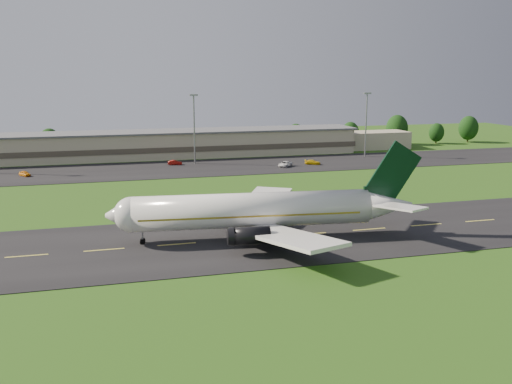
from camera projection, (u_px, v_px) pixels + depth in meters
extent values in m
plane|color=#294C13|center=(245.00, 239.00, 91.91)|extent=(360.00, 360.00, 0.00)
cube|color=black|center=(245.00, 239.00, 91.90)|extent=(220.00, 30.00, 0.10)
cube|color=black|center=(182.00, 169.00, 159.87)|extent=(260.00, 30.00, 0.10)
cylinder|color=white|center=(253.00, 210.00, 91.26)|extent=(38.38, 9.71, 5.60)
sphere|color=white|center=(132.00, 215.00, 88.33)|extent=(5.60, 5.60, 5.60)
cone|color=white|center=(118.00, 215.00, 88.02)|extent=(4.56, 5.78, 5.38)
cone|color=white|center=(386.00, 205.00, 94.72)|extent=(9.55, 6.44, 5.49)
cube|color=olive|center=(250.00, 212.00, 91.25)|extent=(35.41, 9.43, 0.28)
cube|color=black|center=(128.00, 211.00, 88.12)|extent=(2.32, 3.20, 0.65)
cube|color=white|center=(288.00, 237.00, 81.47)|extent=(12.45, 20.21, 2.20)
cube|color=white|center=(263.00, 203.00, 102.73)|extent=(15.61, 19.92, 2.20)
cube|color=white|center=(398.00, 207.00, 89.70)|extent=(6.86, 9.38, 0.91)
cube|color=white|center=(376.00, 194.00, 99.37)|extent=(8.09, 9.28, 0.91)
cube|color=black|center=(378.00, 195.00, 94.12)|extent=(5.03, 1.09, 3.00)
cube|color=black|center=(394.00, 172.00, 93.75)|extent=(9.43, 1.48, 10.55)
cylinder|color=black|center=(251.00, 236.00, 83.68)|extent=(5.86, 3.29, 2.70)
cylinder|color=black|center=(237.00, 210.00, 99.15)|extent=(5.86, 3.29, 2.70)
cube|color=tan|center=(171.00, 144.00, 181.72)|extent=(120.00, 15.00, 8.00)
cube|color=#4C4438|center=(171.00, 147.00, 181.88)|extent=(121.00, 15.40, 1.60)
cube|color=#595B60|center=(171.00, 131.00, 180.87)|extent=(122.00, 16.00, 0.50)
cube|color=tan|center=(368.00, 140.00, 201.91)|extent=(28.00, 11.00, 6.00)
cylinder|color=gray|center=(194.00, 130.00, 166.68)|extent=(0.44, 0.44, 20.00)
cube|color=gray|center=(193.00, 95.00, 164.61)|extent=(2.40, 1.20, 0.50)
cylinder|color=gray|center=(366.00, 125.00, 180.90)|extent=(0.44, 0.44, 20.00)
cube|color=gray|center=(367.00, 93.00, 178.83)|extent=(2.40, 1.20, 0.50)
cylinder|color=black|center=(50.00, 152.00, 183.18)|extent=(0.56, 0.56, 2.84)
ellipsoid|color=black|center=(50.00, 141.00, 182.47)|extent=(6.64, 6.64, 8.30)
cylinder|color=black|center=(296.00, 144.00, 204.71)|extent=(0.56, 0.56, 2.71)
ellipsoid|color=black|center=(296.00, 135.00, 204.04)|extent=(6.32, 6.32, 7.91)
cylinder|color=black|center=(350.00, 142.00, 210.18)|extent=(0.56, 0.56, 2.77)
ellipsoid|color=black|center=(350.00, 133.00, 209.48)|extent=(6.46, 6.46, 8.07)
cylinder|color=black|center=(396.00, 140.00, 214.49)|extent=(0.56, 0.56, 3.47)
ellipsoid|color=black|center=(397.00, 128.00, 213.62)|extent=(8.10, 8.10, 10.12)
cylinder|color=black|center=(436.00, 140.00, 217.02)|extent=(0.56, 0.56, 2.44)
ellipsoid|color=black|center=(436.00, 132.00, 216.41)|extent=(5.68, 5.68, 7.11)
cylinder|color=black|center=(468.00, 138.00, 221.31)|extent=(0.56, 0.56, 3.19)
ellipsoid|color=black|center=(468.00, 128.00, 220.51)|extent=(7.44, 7.44, 9.30)
imported|color=orange|center=(25.00, 174.00, 147.76)|extent=(3.48, 4.09, 1.32)
imported|color=maroon|center=(175.00, 163.00, 165.87)|extent=(4.27, 2.00, 1.35)
imported|color=white|center=(285.00, 164.00, 162.75)|extent=(5.46, 5.61, 1.49)
imported|color=#E1B80D|center=(313.00, 162.00, 166.48)|extent=(4.96, 3.71, 1.34)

